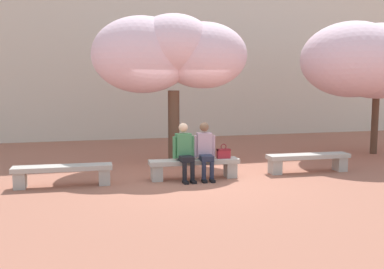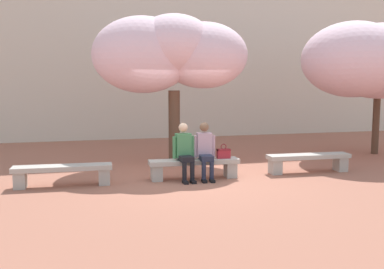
{
  "view_description": "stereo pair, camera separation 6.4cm",
  "coord_description": "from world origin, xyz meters",
  "px_view_note": "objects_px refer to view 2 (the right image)",
  "views": [
    {
      "loc": [
        -2.61,
        -9.75,
        2.28
      ],
      "look_at": [
        0.0,
        0.2,
        1.0
      ],
      "focal_mm": 42.0,
      "sensor_mm": 36.0,
      "label": 1
    },
    {
      "loc": [
        -2.55,
        -9.77,
        2.28
      ],
      "look_at": [
        0.0,
        0.2,
        1.0
      ],
      "focal_mm": 42.0,
      "sensor_mm": 36.0,
      "label": 2
    }
  ],
  "objects_px": {
    "person_seated_right": "(205,149)",
    "cherry_tree_secondary": "(374,59)",
    "stone_bench_near_west": "(194,165)",
    "person_seated_left": "(184,149)",
    "handbag": "(224,153)",
    "stone_bench_west_end": "(63,172)",
    "cherry_tree_main": "(171,53)",
    "stone_bench_center": "(309,160)"
  },
  "relations": [
    {
      "from": "person_seated_right",
      "to": "cherry_tree_secondary",
      "type": "xyz_separation_m",
      "value": [
        5.83,
        2.05,
        2.17
      ]
    },
    {
      "from": "stone_bench_near_west",
      "to": "person_seated_left",
      "type": "relative_size",
      "value": 1.62
    },
    {
      "from": "person_seated_right",
      "to": "handbag",
      "type": "height_order",
      "value": "person_seated_right"
    },
    {
      "from": "person_seated_right",
      "to": "handbag",
      "type": "bearing_deg",
      "value": 3.59
    },
    {
      "from": "stone_bench_west_end",
      "to": "cherry_tree_main",
      "type": "height_order",
      "value": "cherry_tree_main"
    },
    {
      "from": "stone_bench_west_end",
      "to": "handbag",
      "type": "bearing_deg",
      "value": -0.4
    },
    {
      "from": "person_seated_right",
      "to": "cherry_tree_secondary",
      "type": "height_order",
      "value": "cherry_tree_secondary"
    },
    {
      "from": "stone_bench_west_end",
      "to": "person_seated_left",
      "type": "bearing_deg",
      "value": -1.15
    },
    {
      "from": "cherry_tree_main",
      "to": "handbag",
      "type": "bearing_deg",
      "value": -70.05
    },
    {
      "from": "stone_bench_west_end",
      "to": "handbag",
      "type": "distance_m",
      "value": 3.6
    },
    {
      "from": "cherry_tree_main",
      "to": "person_seated_right",
      "type": "bearing_deg",
      "value": -81.55
    },
    {
      "from": "cherry_tree_secondary",
      "to": "stone_bench_west_end",
      "type": "bearing_deg",
      "value": -167.45
    },
    {
      "from": "stone_bench_west_end",
      "to": "stone_bench_center",
      "type": "bearing_deg",
      "value": 0.0
    },
    {
      "from": "stone_bench_near_west",
      "to": "cherry_tree_main",
      "type": "bearing_deg",
      "value": 92.21
    },
    {
      "from": "stone_bench_west_end",
      "to": "person_seated_left",
      "type": "height_order",
      "value": "person_seated_left"
    },
    {
      "from": "handbag",
      "to": "cherry_tree_secondary",
      "type": "distance_m",
      "value": 6.18
    },
    {
      "from": "stone_bench_west_end",
      "to": "cherry_tree_secondary",
      "type": "distance_m",
      "value": 9.53
    },
    {
      "from": "stone_bench_near_west",
      "to": "person_seated_right",
      "type": "relative_size",
      "value": 1.62
    },
    {
      "from": "stone_bench_west_end",
      "to": "cherry_tree_main",
      "type": "distance_m",
      "value": 4.41
    },
    {
      "from": "person_seated_left",
      "to": "handbag",
      "type": "distance_m",
      "value": 0.95
    },
    {
      "from": "stone_bench_center",
      "to": "cherry_tree_secondary",
      "type": "height_order",
      "value": "cherry_tree_secondary"
    },
    {
      "from": "stone_bench_west_end",
      "to": "person_seated_right",
      "type": "relative_size",
      "value": 1.62
    },
    {
      "from": "cherry_tree_main",
      "to": "person_seated_left",
      "type": "bearing_deg",
      "value": -94.23
    },
    {
      "from": "stone_bench_west_end",
      "to": "stone_bench_center",
      "type": "xyz_separation_m",
      "value": [
        5.79,
        0.0,
        0.0
      ]
    },
    {
      "from": "stone_bench_near_west",
      "to": "person_seated_right",
      "type": "bearing_deg",
      "value": -12.48
    },
    {
      "from": "stone_bench_west_end",
      "to": "cherry_tree_main",
      "type": "bearing_deg",
      "value": 37.0
    },
    {
      "from": "person_seated_right",
      "to": "person_seated_left",
      "type": "bearing_deg",
      "value": -179.99
    },
    {
      "from": "person_seated_left",
      "to": "cherry_tree_secondary",
      "type": "xyz_separation_m",
      "value": [
        6.31,
        2.05,
        2.17
      ]
    },
    {
      "from": "stone_bench_west_end",
      "to": "stone_bench_center",
      "type": "relative_size",
      "value": 1.0
    },
    {
      "from": "stone_bench_center",
      "to": "cherry_tree_secondary",
      "type": "relative_size",
      "value": 0.47
    },
    {
      "from": "handbag",
      "to": "stone_bench_near_west",
      "type": "bearing_deg",
      "value": 177.96
    },
    {
      "from": "stone_bench_center",
      "to": "person_seated_right",
      "type": "xyz_separation_m",
      "value": [
        -2.65,
        -0.05,
        0.39
      ]
    },
    {
      "from": "person_seated_left",
      "to": "stone_bench_near_west",
      "type": "bearing_deg",
      "value": 12.44
    },
    {
      "from": "cherry_tree_main",
      "to": "cherry_tree_secondary",
      "type": "distance_m",
      "value": 6.15
    },
    {
      "from": "stone_bench_near_west",
      "to": "cherry_tree_main",
      "type": "distance_m",
      "value": 3.4
    },
    {
      "from": "stone_bench_center",
      "to": "cherry_tree_main",
      "type": "height_order",
      "value": "cherry_tree_main"
    },
    {
      "from": "cherry_tree_main",
      "to": "cherry_tree_secondary",
      "type": "height_order",
      "value": "cherry_tree_main"
    },
    {
      "from": "stone_bench_center",
      "to": "person_seated_right",
      "type": "height_order",
      "value": "person_seated_right"
    },
    {
      "from": "stone_bench_near_west",
      "to": "stone_bench_west_end",
      "type": "bearing_deg",
      "value": 180.0
    },
    {
      "from": "stone_bench_center",
      "to": "handbag",
      "type": "distance_m",
      "value": 2.21
    },
    {
      "from": "stone_bench_center",
      "to": "person_seated_right",
      "type": "distance_m",
      "value": 2.68
    },
    {
      "from": "stone_bench_west_end",
      "to": "person_seated_right",
      "type": "height_order",
      "value": "person_seated_right"
    }
  ]
}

